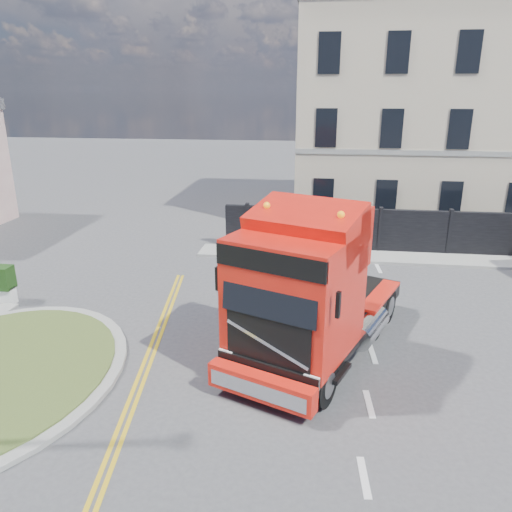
# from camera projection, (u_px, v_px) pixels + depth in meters

# --- Properties ---
(ground) EXTENTS (120.00, 120.00, 0.00)m
(ground) POSITION_uv_depth(u_px,v_px,m) (269.00, 341.00, 14.72)
(ground) COLOR #424244
(ground) RESTS_ON ground
(hoarding_fence) EXTENTS (18.80, 0.25, 2.00)m
(hoarding_fence) POSITION_uv_depth(u_px,v_px,m) (438.00, 233.00, 22.04)
(hoarding_fence) COLOR black
(hoarding_fence) RESTS_ON ground
(georgian_building) EXTENTS (12.30, 10.30, 12.80)m
(georgian_building) POSITION_uv_depth(u_px,v_px,m) (409.00, 113.00, 27.64)
(georgian_building) COLOR beige
(georgian_building) RESTS_ON ground
(pavement_far) EXTENTS (20.00, 1.60, 0.12)m
(pavement_far) POSITION_uv_depth(u_px,v_px,m) (427.00, 259.00, 21.56)
(pavement_far) COLOR gray
(pavement_far) RESTS_ON ground
(truck) EXTENTS (5.20, 7.66, 4.30)m
(truck) POSITION_uv_depth(u_px,v_px,m) (306.00, 297.00, 12.95)
(truck) COLOR black
(truck) RESTS_ON ground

